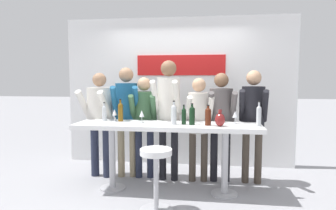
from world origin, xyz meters
TOP-DOWN VIEW (x-y plane):
  - ground_plane at (0.00, 0.00)m, footprint 40.00×40.00m
  - back_wall at (0.00, 1.42)m, footprint 4.14×0.12m
  - tasting_table at (0.00, 0.00)m, footprint 2.54×0.63m
  - bar_stool at (-0.04, -0.63)m, footprint 0.40×0.40m
  - person_far_left at (-1.15, 0.49)m, footprint 0.53×0.61m
  - person_left at (-0.73, 0.54)m, footprint 0.46×0.58m
  - person_center_left at (-0.44, 0.54)m, footprint 0.43×0.53m
  - person_center at (-0.05, 0.48)m, footprint 0.44×0.57m
  - person_center_right at (0.41, 0.49)m, footprint 0.43×0.53m
  - person_right at (0.75, 0.53)m, footprint 0.43×0.53m
  - person_far_right at (1.21, 0.52)m, footprint 0.44×0.55m
  - wine_bottle_0 at (-0.94, 0.14)m, footprint 0.06×0.06m
  - wine_bottle_1 at (-0.70, 0.14)m, footprint 0.07×0.07m
  - wine_bottle_2 at (0.34, -0.04)m, footprint 0.08×0.08m
  - wine_bottle_3 at (1.21, -0.03)m, footprint 0.06×0.06m
  - wine_bottle_4 at (0.10, -0.04)m, footprint 0.07×0.07m
  - wine_bottle_5 at (0.56, -0.06)m, footprint 0.08×0.08m
  - wine_bottle_6 at (0.23, -0.02)m, footprint 0.06×0.06m
  - wine_glass_0 at (-0.36, 0.04)m, footprint 0.07×0.07m
  - wine_glass_1 at (0.92, 0.13)m, footprint 0.07×0.07m
  - wine_glass_2 at (-0.79, 0.13)m, footprint 0.07×0.07m
  - decorative_vase at (0.71, -0.12)m, footprint 0.13×0.13m

SIDE VIEW (x-z plane):
  - ground_plane at x=0.00m, z-range 0.00..0.00m
  - bar_stool at x=-0.04m, z-range 0.12..0.88m
  - tasting_table at x=0.00m, z-range 0.34..1.30m
  - person_center_right at x=0.41m, z-range 0.19..1.77m
  - person_center_left at x=-0.44m, z-range 0.19..1.78m
  - person_far_left at x=-1.15m, z-range 0.19..1.85m
  - person_right at x=0.75m, z-range 0.20..1.86m
  - decorative_vase at x=0.71m, z-range 0.94..1.16m
  - person_far_right at x=1.21m, z-range 0.21..1.91m
  - wine_bottle_6 at x=0.23m, z-range 0.95..1.21m
  - wine_glass_0 at x=-0.36m, z-range 0.99..1.17m
  - wine_glass_1 at x=0.92m, z-range 0.99..1.17m
  - wine_glass_2 at x=-0.79m, z-range 0.99..1.17m
  - wine_bottle_0 at x=-0.94m, z-range 0.94..1.22m
  - wine_bottle_5 at x=0.56m, z-range 0.95..1.22m
  - person_left at x=-0.73m, z-range 0.22..1.96m
  - wine_bottle_2 at x=0.34m, z-range 0.95..1.24m
  - wine_bottle_3 at x=1.21m, z-range 0.94..1.27m
  - wine_bottle_4 at x=0.10m, z-range 0.94..1.27m
  - wine_bottle_1 at x=-0.70m, z-range 0.94..1.27m
  - person_center at x=-0.05m, z-range 0.24..2.09m
  - back_wall at x=0.00m, z-range 0.00..2.67m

